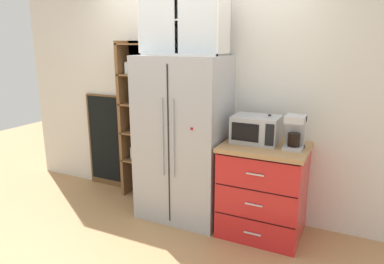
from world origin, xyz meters
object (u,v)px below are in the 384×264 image
at_px(mug_navy, 265,141).
at_px(bottle_cobalt, 269,130).
at_px(refrigerator, 183,139).
at_px(coffee_maker, 295,132).
at_px(mug_red, 268,139).
at_px(microwave, 256,129).
at_px(chalkboard_menu, 108,141).

height_order(mug_navy, bottle_cobalt, bottle_cobalt).
bearing_deg(refrigerator, coffee_maker, 0.43).
bearing_deg(coffee_maker, bottle_cobalt, 160.40).
distance_m(refrigerator, mug_red, 0.88).
bearing_deg(microwave, coffee_maker, -6.44).
xyz_separation_m(mug_red, mug_navy, (-0.00, -0.10, 0.00)).
height_order(coffee_maker, mug_navy, coffee_maker).
height_order(refrigerator, chalkboard_menu, refrigerator).
relative_size(mug_navy, bottle_cobalt, 0.44).
distance_m(microwave, chalkboard_menu, 2.09).
relative_size(refrigerator, chalkboard_menu, 1.43).
bearing_deg(mug_red, microwave, -172.61).
xyz_separation_m(coffee_maker, chalkboard_menu, (-2.40, 0.28, -0.46)).
bearing_deg(refrigerator, mug_red, 4.26).
xyz_separation_m(refrigerator, coffee_maker, (1.13, 0.01, 0.20)).
height_order(microwave, mug_navy, microwave).
relative_size(microwave, bottle_cobalt, 1.60).
relative_size(refrigerator, bottle_cobalt, 6.27).
height_order(coffee_maker, chalkboard_menu, coffee_maker).
bearing_deg(chalkboard_menu, microwave, -6.82).
xyz_separation_m(microwave, chalkboard_menu, (-2.03, 0.24, -0.43)).
distance_m(refrigerator, coffee_maker, 1.15).
distance_m(refrigerator, mug_navy, 0.88).
distance_m(mug_red, mug_navy, 0.10).
height_order(refrigerator, mug_red, refrigerator).
relative_size(coffee_maker, mug_red, 2.66).
distance_m(mug_red, chalkboard_menu, 2.18).
relative_size(coffee_maker, mug_navy, 2.57).
bearing_deg(bottle_cobalt, coffee_maker, -19.60).
relative_size(coffee_maker, bottle_cobalt, 1.12).
relative_size(coffee_maker, chalkboard_menu, 0.26).
relative_size(mug_red, mug_navy, 0.97).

